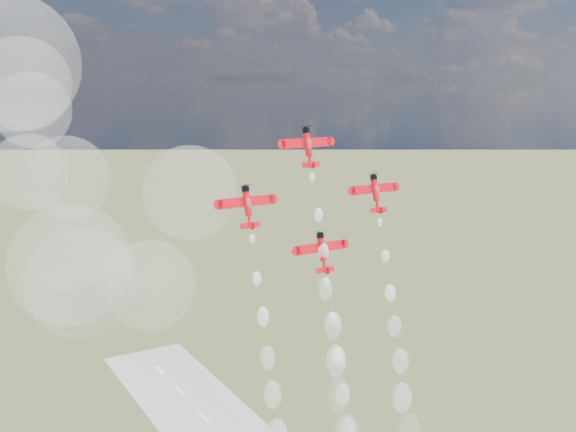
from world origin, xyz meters
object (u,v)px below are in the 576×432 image
at_px(plane_left, 248,206).
at_px(plane_right, 376,192).
at_px(plane_lead, 308,146).
at_px(plane_slot, 322,251).

xyz_separation_m(plane_left, plane_right, (29.02, 0.00, 0.00)).
bearing_deg(plane_left, plane_right, 0.00).
relative_size(plane_lead, plane_left, 1.00).
distance_m(plane_right, plane_slot, 17.71).
xyz_separation_m(plane_lead, plane_right, (14.51, -2.67, -9.80)).
relative_size(plane_lead, plane_slot, 1.00).
bearing_deg(plane_right, plane_left, 180.00).
xyz_separation_m(plane_lead, plane_left, (-14.51, -2.67, -9.80)).
relative_size(plane_left, plane_right, 1.00).
relative_size(plane_left, plane_slot, 1.00).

